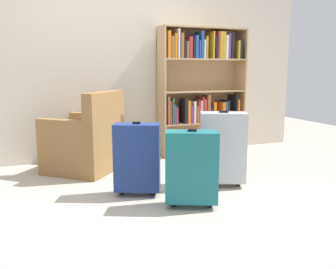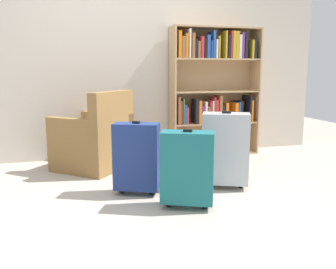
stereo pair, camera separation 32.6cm
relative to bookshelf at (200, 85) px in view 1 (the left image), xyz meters
The scene contains 9 objects.
ground_plane 2.15m from the bookshelf, 129.58° to the right, with size 9.76×9.76×0.00m, color #B2A899.
back_wall 1.30m from the bookshelf, behind, with size 5.58×0.10×2.60m, color beige.
bookshelf is the anchor object (origin of this frame).
armchair 1.74m from the bookshelf, 167.58° to the right, with size 0.99×0.99×0.90m.
mug 1.33m from the bookshelf, 166.09° to the right, with size 0.12×0.08×0.10m.
storage_box 0.95m from the bookshelf, 105.39° to the right, with size 0.48×0.24×0.20m.
suitcase_teal 2.09m from the bookshelf, 117.90° to the right, with size 0.47×0.35×0.66m.
suitcase_silver 1.53m from the bookshelf, 107.07° to the right, with size 0.50×0.39×0.75m.
suitcase_navy_blue 1.94m from the bookshelf, 133.77° to the right, with size 0.45×0.33×0.68m.
Camera 1 is at (-0.91, -2.87, 1.13)m, focal length 38.24 mm.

